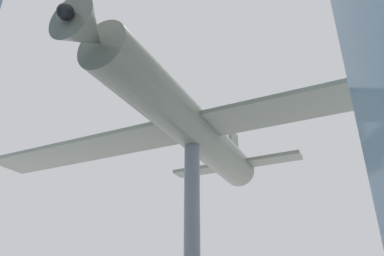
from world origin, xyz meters
name	(u,v)px	position (x,y,z in m)	size (l,w,h in m)	color
support_pylon_central	(192,239)	(0.00, 0.00, 3.62)	(0.61, 0.61, 7.24)	slate
suspended_airplane	(190,126)	(0.05, 0.19, 8.10)	(21.52, 13.96, 2.91)	slate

